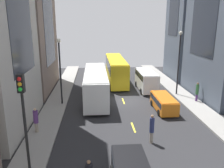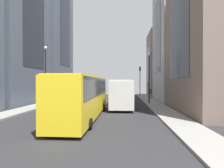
{
  "view_description": "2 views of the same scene",
  "coord_description": "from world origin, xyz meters",
  "px_view_note": "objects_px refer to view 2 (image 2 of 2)",
  "views": [
    {
      "loc": [
        -3.28,
        -25.31,
        8.85
      ],
      "look_at": [
        -1.4,
        -1.0,
        2.35
      ],
      "focal_mm": 37.16,
      "sensor_mm": 36.0,
      "label": 1
    },
    {
      "loc": [
        -3.45,
        24.91,
        3.09
      ],
      "look_at": [
        -1.61,
        -2.12,
        2.84
      ],
      "focal_mm": 28.91,
      "sensor_mm": 36.0,
      "label": 2
    }
  ],
  "objects_px": {
    "city_bus_white": "(122,91)",
    "car_orange_0": "(79,96)",
    "pedestrian_walking_far": "(45,94)",
    "pedestrian_crossing_mid": "(102,92)",
    "car_black_1": "(115,92)",
    "pedestrian_waiting_curb": "(150,93)",
    "pedestrian_crossing_near": "(125,91)",
    "streetcar_yellow": "(84,94)",
    "delivery_van_white": "(63,96)",
    "traffic_light_near_corner": "(140,76)"
  },
  "relations": [
    {
      "from": "pedestrian_waiting_curb",
      "to": "delivery_van_white",
      "type": "bearing_deg",
      "value": -32.01
    },
    {
      "from": "pedestrian_walking_far",
      "to": "pedestrian_crossing_near",
      "type": "bearing_deg",
      "value": 43.85
    },
    {
      "from": "car_black_1",
      "to": "delivery_van_white",
      "type": "bearing_deg",
      "value": 75.24
    },
    {
      "from": "car_black_1",
      "to": "pedestrian_crossing_mid",
      "type": "height_order",
      "value": "pedestrian_crossing_mid"
    },
    {
      "from": "streetcar_yellow",
      "to": "traffic_light_near_corner",
      "type": "distance_m",
      "value": 24.84
    },
    {
      "from": "pedestrian_walking_far",
      "to": "pedestrian_crossing_mid",
      "type": "height_order",
      "value": "pedestrian_walking_far"
    },
    {
      "from": "streetcar_yellow",
      "to": "delivery_van_white",
      "type": "bearing_deg",
      "value": -54.66
    },
    {
      "from": "streetcar_yellow",
      "to": "traffic_light_near_corner",
      "type": "height_order",
      "value": "traffic_light_near_corner"
    },
    {
      "from": "streetcar_yellow",
      "to": "delivery_van_white",
      "type": "height_order",
      "value": "streetcar_yellow"
    },
    {
      "from": "car_black_1",
      "to": "pedestrian_waiting_curb",
      "type": "relative_size",
      "value": 2.07
    },
    {
      "from": "pedestrian_crossing_near",
      "to": "pedestrian_walking_far",
      "type": "distance_m",
      "value": 18.36
    },
    {
      "from": "pedestrian_crossing_mid",
      "to": "pedestrian_walking_far",
      "type": "bearing_deg",
      "value": 166.93
    },
    {
      "from": "car_orange_0",
      "to": "delivery_van_white",
      "type": "bearing_deg",
      "value": 91.18
    },
    {
      "from": "streetcar_yellow",
      "to": "pedestrian_walking_far",
      "type": "xyz_separation_m",
      "value": [
        8.28,
        -10.48,
        -0.82
      ]
    },
    {
      "from": "car_orange_0",
      "to": "traffic_light_near_corner",
      "type": "bearing_deg",
      "value": -133.76
    },
    {
      "from": "car_orange_0",
      "to": "pedestrian_walking_far",
      "type": "xyz_separation_m",
      "value": [
        4.5,
        2.19,
        0.4
      ]
    },
    {
      "from": "car_orange_0",
      "to": "traffic_light_near_corner",
      "type": "relative_size",
      "value": 0.72
    },
    {
      "from": "pedestrian_crossing_near",
      "to": "streetcar_yellow",
      "type": "bearing_deg",
      "value": -34.16
    },
    {
      "from": "delivery_van_white",
      "to": "pedestrian_crossing_near",
      "type": "height_order",
      "value": "delivery_van_white"
    },
    {
      "from": "delivery_van_white",
      "to": "pedestrian_waiting_curb",
      "type": "distance_m",
      "value": 16.7
    },
    {
      "from": "city_bus_white",
      "to": "pedestrian_crossing_near",
      "type": "xyz_separation_m",
      "value": [
        -0.5,
        -16.15,
        -0.9
      ]
    },
    {
      "from": "delivery_van_white",
      "to": "car_black_1",
      "type": "bearing_deg",
      "value": -104.76
    },
    {
      "from": "traffic_light_near_corner",
      "to": "city_bus_white",
      "type": "bearing_deg",
      "value": 76.69
    },
    {
      "from": "pedestrian_walking_far",
      "to": "car_black_1",
      "type": "bearing_deg",
      "value": 49.23
    },
    {
      "from": "pedestrian_waiting_curb",
      "to": "pedestrian_crossing_near",
      "type": "relative_size",
      "value": 0.98
    },
    {
      "from": "traffic_light_near_corner",
      "to": "pedestrian_crossing_mid",
      "type": "bearing_deg",
      "value": 30.37
    },
    {
      "from": "car_orange_0",
      "to": "pedestrian_waiting_curb",
      "type": "relative_size",
      "value": 2.21
    },
    {
      "from": "car_black_1",
      "to": "city_bus_white",
      "type": "bearing_deg",
      "value": 96.34
    },
    {
      "from": "car_orange_0",
      "to": "city_bus_white",
      "type": "bearing_deg",
      "value": 147.6
    },
    {
      "from": "car_orange_0",
      "to": "car_black_1",
      "type": "height_order",
      "value": "car_black_1"
    },
    {
      "from": "delivery_van_white",
      "to": "pedestrian_crossing_mid",
      "type": "bearing_deg",
      "value": -100.92
    },
    {
      "from": "delivery_van_white",
      "to": "pedestrian_crossing_mid",
      "type": "relative_size",
      "value": 2.6
    },
    {
      "from": "streetcar_yellow",
      "to": "pedestrian_crossing_mid",
      "type": "distance_m",
      "value": 19.27
    },
    {
      "from": "traffic_light_near_corner",
      "to": "delivery_van_white",
      "type": "bearing_deg",
      "value": 60.72
    },
    {
      "from": "pedestrian_walking_far",
      "to": "delivery_van_white",
      "type": "bearing_deg",
      "value": -54.62
    },
    {
      "from": "delivery_van_white",
      "to": "pedestrian_walking_far",
      "type": "xyz_separation_m",
      "value": [
        4.66,
        -5.38,
        -0.21
      ]
    },
    {
      "from": "pedestrian_crossing_mid",
      "to": "traffic_light_near_corner",
      "type": "height_order",
      "value": "traffic_light_near_corner"
    },
    {
      "from": "pedestrian_waiting_curb",
      "to": "pedestrian_walking_far",
      "type": "bearing_deg",
      "value": -55.72
    },
    {
      "from": "pedestrian_walking_far",
      "to": "pedestrian_waiting_curb",
      "type": "bearing_deg",
      "value": 16.16
    },
    {
      "from": "city_bus_white",
      "to": "streetcar_yellow",
      "type": "bearing_deg",
      "value": 69.01
    },
    {
      "from": "streetcar_yellow",
      "to": "car_orange_0",
      "type": "distance_m",
      "value": 13.28
    },
    {
      "from": "pedestrian_crossing_mid",
      "to": "pedestrian_waiting_curb",
      "type": "bearing_deg",
      "value": -76.83
    },
    {
      "from": "streetcar_yellow",
      "to": "car_black_1",
      "type": "relative_size",
      "value": 2.88
    },
    {
      "from": "pedestrian_crossing_near",
      "to": "city_bus_white",
      "type": "bearing_deg",
      "value": -27.39
    },
    {
      "from": "city_bus_white",
      "to": "pedestrian_crossing_near",
      "type": "distance_m",
      "value": 16.18
    },
    {
      "from": "pedestrian_waiting_curb",
      "to": "car_orange_0",
      "type": "bearing_deg",
      "value": -57.42
    },
    {
      "from": "traffic_light_near_corner",
      "to": "streetcar_yellow",
      "type": "bearing_deg",
      "value": 73.95
    },
    {
      "from": "delivery_van_white",
      "to": "car_black_1",
      "type": "height_order",
      "value": "delivery_van_white"
    },
    {
      "from": "delivery_van_white",
      "to": "car_black_1",
      "type": "xyz_separation_m",
      "value": [
        -5.03,
        -19.07,
        -0.57
      ]
    },
    {
      "from": "city_bus_white",
      "to": "car_orange_0",
      "type": "height_order",
      "value": "city_bus_white"
    }
  ]
}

